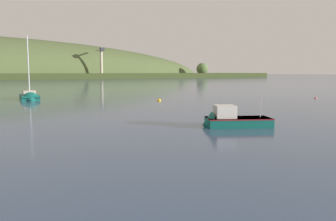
{
  "coord_description": "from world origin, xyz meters",
  "views": [
    {
      "loc": [
        -16.87,
        12.47,
        4.41
      ],
      "look_at": [
        0.99,
        38.28,
        0.91
      ],
      "focal_mm": 36.77,
      "sensor_mm": 36.0,
      "label": 1
    }
  ],
  "objects_px": {
    "mooring_buoy_foreground": "(159,101)",
    "sailboat_near_mooring": "(30,99)",
    "fishing_boat_moored": "(231,122)",
    "mooring_buoy_far_upstream": "(316,98)",
    "dockside_crane": "(101,63)"
  },
  "relations": [
    {
      "from": "mooring_buoy_foreground",
      "to": "sailboat_near_mooring",
      "type": "bearing_deg",
      "value": 139.6
    },
    {
      "from": "sailboat_near_mooring",
      "to": "fishing_boat_moored",
      "type": "distance_m",
      "value": 39.02
    },
    {
      "from": "fishing_boat_moored",
      "to": "mooring_buoy_foreground",
      "type": "relative_size",
      "value": 8.49
    },
    {
      "from": "mooring_buoy_far_upstream",
      "to": "mooring_buoy_foreground",
      "type": "bearing_deg",
      "value": 155.9
    },
    {
      "from": "sailboat_near_mooring",
      "to": "mooring_buoy_foreground",
      "type": "bearing_deg",
      "value": 58.84
    },
    {
      "from": "fishing_boat_moored",
      "to": "mooring_buoy_far_upstream",
      "type": "height_order",
      "value": "fishing_boat_moored"
    },
    {
      "from": "mooring_buoy_foreground",
      "to": "mooring_buoy_far_upstream",
      "type": "distance_m",
      "value": 26.96
    },
    {
      "from": "sailboat_near_mooring",
      "to": "fishing_boat_moored",
      "type": "height_order",
      "value": "sailboat_near_mooring"
    },
    {
      "from": "mooring_buoy_far_upstream",
      "to": "dockside_crane",
      "type": "bearing_deg",
      "value": 76.98
    },
    {
      "from": "fishing_boat_moored",
      "to": "mooring_buoy_far_upstream",
      "type": "bearing_deg",
      "value": -128.17
    },
    {
      "from": "dockside_crane",
      "to": "sailboat_near_mooring",
      "type": "distance_m",
      "value": 182.49
    },
    {
      "from": "dockside_crane",
      "to": "mooring_buoy_foreground",
      "type": "bearing_deg",
      "value": 167.04
    },
    {
      "from": "dockside_crane",
      "to": "fishing_boat_moored",
      "type": "height_order",
      "value": "dockside_crane"
    },
    {
      "from": "sailboat_near_mooring",
      "to": "mooring_buoy_foreground",
      "type": "distance_m",
      "value": 21.09
    },
    {
      "from": "sailboat_near_mooring",
      "to": "fishing_boat_moored",
      "type": "xyz_separation_m",
      "value": [
        6.88,
        -38.41,
        0.18
      ]
    }
  ]
}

